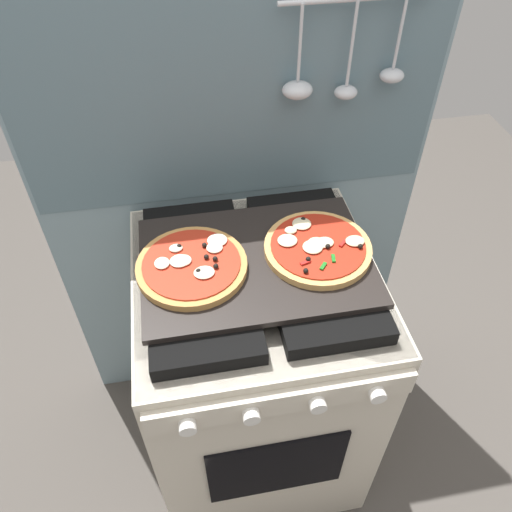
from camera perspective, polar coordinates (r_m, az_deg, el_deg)
The scene contains 6 objects.
ground_plane at distance 1.95m, azimuth 0.00°, elevation -19.72°, with size 4.00×4.00×0.00m, color #4C4742.
kitchen_backsplash at distance 1.52m, azimuth -2.18°, elevation 5.05°, with size 1.10×0.09×1.55m.
stove at distance 1.55m, azimuth 0.01°, elevation -12.61°, with size 0.60×0.64×0.90m.
baking_tray at distance 1.19m, azimuth 0.00°, elevation -0.61°, with size 0.54×0.38×0.02m, color black.
pizza_left at distance 1.17m, azimuth -7.23°, elevation -1.02°, with size 0.26×0.26×0.03m.
pizza_right at distance 1.21m, azimuth 6.94°, elevation 0.96°, with size 0.26×0.26×0.03m.
Camera 1 is at (-0.15, -0.83, 1.76)m, focal length 35.50 mm.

